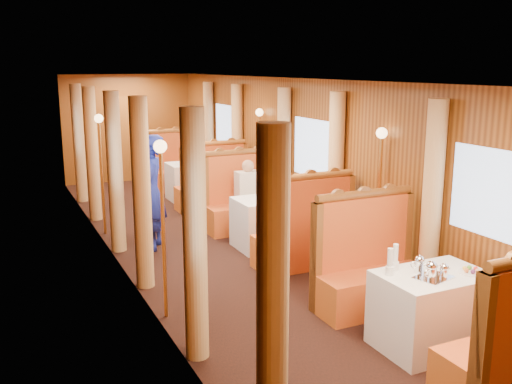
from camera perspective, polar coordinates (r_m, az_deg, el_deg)
floor at (r=8.44m, az=-3.15°, el=-6.08°), size 3.00×12.00×0.01m
ceiling at (r=8.00m, az=-3.37°, el=11.14°), size 3.00×12.00×0.01m
wall_far at (r=13.83m, az=-12.66°, el=6.24°), size 3.00×0.01×2.50m
wall_left at (r=7.71m, az=-13.65°, el=1.39°), size 0.01×12.00×2.50m
wall_right at (r=8.79m, az=5.86°, el=3.02°), size 0.01×12.00×2.50m
doorway_far at (r=13.83m, az=-12.58°, el=5.20°), size 0.80×0.04×2.00m
table_near at (r=5.89m, az=17.17°, el=-11.23°), size 1.05×0.72×0.75m
banquette_near_aft at (r=6.59m, az=11.25°, el=-7.85°), size 1.30×0.55×1.34m
table_mid at (r=8.63m, az=1.45°, el=-3.05°), size 1.05×0.72×0.75m
banquette_mid_fwd at (r=7.76m, az=4.81°, el=-4.52°), size 1.30×0.55×1.34m
banquette_mid_aft at (r=9.50m, az=-1.29°, el=-1.28°), size 1.30×0.55×1.34m
table_far at (r=11.77m, az=-6.20°, el=1.11°), size 1.05×0.72×0.75m
banquette_far_fwd at (r=10.83m, az=-4.44°, el=0.40°), size 1.30×0.55×1.34m
banquette_far_aft at (r=12.71m, az=-7.70°, el=2.14°), size 1.30×0.55×1.34m
tea_tray at (r=5.63m, az=17.30°, el=-8.17°), size 0.40×0.34×0.01m
teapot_left at (r=5.55m, az=17.10°, el=-7.75°), size 0.20×0.17×0.14m
teapot_right at (r=5.63m, az=18.26°, el=-7.70°), size 0.15×0.12×0.11m
teapot_back at (r=5.71m, az=16.00°, el=-7.15°), size 0.19×0.16×0.13m
fruit_plate at (r=5.87m, az=20.70°, el=-7.42°), size 0.24×0.24×0.05m
cup_inboard at (r=5.57m, az=13.22°, el=-7.06°), size 0.08×0.08×0.26m
cup_outboard at (r=5.71m, az=13.74°, el=-6.60°), size 0.08×0.08×0.26m
rose_vase_mid at (r=8.49m, az=1.25°, el=0.53°), size 0.06×0.06×0.36m
rose_vase_far at (r=11.70m, az=-6.41°, el=3.78°), size 0.06×0.06×0.36m
window_left_near at (r=4.38m, az=-4.17°, el=-3.97°), size 0.01×1.20×0.90m
curtain_left_near_a at (r=3.84m, az=1.66°, el=-10.73°), size 0.22×0.22×2.35m
curtain_left_near_b at (r=5.20m, az=-6.14°, el=-4.51°), size 0.22×0.22×2.35m
window_right_near at (r=6.07m, az=22.98°, el=-0.28°), size 0.01×1.20×0.90m
curtain_right_near_b at (r=6.59m, az=17.16°, el=-1.34°), size 0.22×0.22×2.35m
window_left_mid at (r=7.68m, az=-13.62°, el=2.87°), size 0.01×1.20×0.90m
curtain_left_mid_a at (r=7.00m, az=-11.36°, el=-0.23°), size 0.22×0.22×2.35m
curtain_left_mid_b at (r=8.50m, az=-13.91°, el=1.88°), size 0.22×0.22×2.35m
window_right_mid at (r=8.75m, az=5.80°, el=4.31°), size 0.01×1.20×0.90m
curtain_right_mid_a at (r=8.09m, az=7.95°, el=1.60°), size 0.22×0.22×2.35m
curtain_right_mid_b at (r=9.41m, az=2.78°, el=3.24°), size 0.22×0.22×2.35m
window_left_far at (r=11.10m, az=-17.35°, el=5.54°), size 0.01×1.20×0.90m
curtain_left_far_a at (r=10.38m, az=-16.06°, el=3.64°), size 0.22×0.22×2.35m
curtain_left_far_b at (r=11.91m, az=-17.30°, el=4.65°), size 0.22×0.22×2.35m
window_right_far at (r=11.87m, az=-2.94°, el=6.51°), size 0.01×1.20×0.90m
curtain_right_far_a at (r=11.15m, az=-1.90°, el=4.70°), size 0.22×0.22×2.35m
curtain_right_far_b at (r=12.58m, az=-4.73°, el=5.56°), size 0.22×0.22×2.35m
sconce_left_fore at (r=6.03m, az=-9.39°, el=-0.15°), size 0.14×0.14×1.95m
sconce_right_fore at (r=7.29m, az=12.29°, el=1.91°), size 0.14×0.14×1.95m
sconce_left_aft at (r=9.40m, az=-15.29°, el=4.09°), size 0.14×0.14×1.95m
sconce_right_aft at (r=10.25m, az=0.35°, el=5.20°), size 0.14×0.14×1.95m
steward at (r=8.55m, az=-10.41°, el=-0.07°), size 0.63×0.74×1.72m
passenger at (r=9.22m, az=-0.71°, el=0.32°), size 0.40×0.44×0.76m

